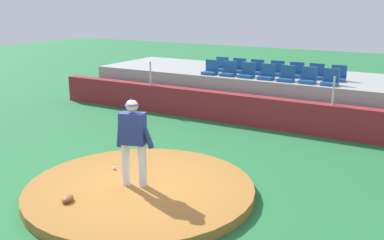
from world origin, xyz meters
TOP-DOWN VIEW (x-y plane):
  - ground_plane at (0.00, 0.00)m, footprint 60.00×60.00m
  - pitchers_mound at (0.00, 0.00)m, footprint 4.72×4.72m
  - pitcher at (-0.10, -0.06)m, footprint 0.80×0.40m
  - baseball at (-1.04, 0.41)m, footprint 0.07×0.07m
  - fielding_glove at (-0.72, -1.32)m, footprint 0.29×0.35m
  - brick_barrier at (0.00, 6.08)m, footprint 15.84×0.40m
  - fence_post_left at (-4.03, 6.08)m, footprint 0.06×0.06m
  - fence_post_right at (2.42, 6.08)m, footprint 0.06×0.06m
  - bleacher_platform at (0.00, 8.33)m, footprint 13.73×3.64m
  - stadium_chair_0 at (-2.08, 7.01)m, footprint 0.48×0.44m
  - stadium_chair_1 at (-1.38, 7.05)m, footprint 0.48×0.44m
  - stadium_chair_2 at (-0.70, 7.06)m, footprint 0.48×0.44m
  - stadium_chair_3 at (0.02, 7.04)m, footprint 0.48×0.44m
  - stadium_chair_4 at (0.71, 7.00)m, footprint 0.48×0.44m
  - stadium_chair_5 at (1.40, 7.03)m, footprint 0.48×0.44m
  - stadium_chair_6 at (2.09, 7.02)m, footprint 0.48×0.44m
  - stadium_chair_7 at (-2.13, 7.93)m, footprint 0.48×0.44m
  - stadium_chair_8 at (-1.42, 7.93)m, footprint 0.48×0.44m
  - stadium_chair_9 at (-0.72, 7.91)m, footprint 0.48×0.44m
  - stadium_chair_10 at (0.01, 7.96)m, footprint 0.48×0.44m
  - stadium_chair_11 at (0.72, 7.93)m, footprint 0.48×0.44m
  - stadium_chair_12 at (1.39, 7.94)m, footprint 0.48×0.44m
  - stadium_chair_13 at (2.12, 7.91)m, footprint 0.48×0.44m

SIDE VIEW (x-z plane):
  - ground_plane at x=0.00m, z-range 0.00..0.00m
  - pitchers_mound at x=0.00m, z-range 0.00..0.20m
  - baseball at x=-1.04m, z-range 0.20..0.27m
  - fielding_glove at x=-0.72m, z-range 0.20..0.31m
  - brick_barrier at x=0.00m, z-range 0.00..0.96m
  - bleacher_platform at x=0.00m, z-range 0.00..1.37m
  - pitcher at x=-0.10m, z-range 0.34..2.18m
  - fence_post_left at x=-4.03m, z-range 0.96..1.80m
  - fence_post_right at x=2.42m, z-range 0.96..1.80m
  - stadium_chair_0 at x=-2.08m, z-range 1.28..1.78m
  - stadium_chair_1 at x=-1.38m, z-range 1.28..1.78m
  - stadium_chair_2 at x=-0.70m, z-range 1.28..1.78m
  - stadium_chair_3 at x=0.02m, z-range 1.28..1.78m
  - stadium_chair_4 at x=0.71m, z-range 1.28..1.78m
  - stadium_chair_5 at x=1.40m, z-range 1.28..1.78m
  - stadium_chair_6 at x=2.09m, z-range 1.28..1.78m
  - stadium_chair_7 at x=-2.13m, z-range 1.28..1.78m
  - stadium_chair_8 at x=-1.42m, z-range 1.28..1.78m
  - stadium_chair_9 at x=-0.72m, z-range 1.28..1.78m
  - stadium_chair_10 at x=0.01m, z-range 1.28..1.78m
  - stadium_chair_11 at x=0.72m, z-range 1.28..1.78m
  - stadium_chair_12 at x=1.39m, z-range 1.28..1.78m
  - stadium_chair_13 at x=2.12m, z-range 1.28..1.78m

